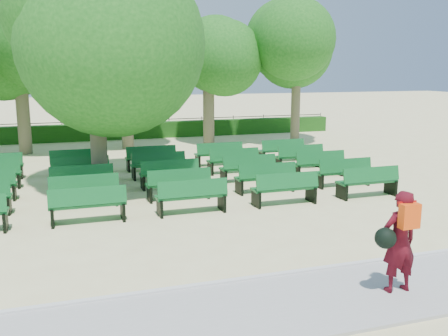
# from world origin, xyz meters

# --- Properties ---
(ground) EXTENTS (120.00, 120.00, 0.00)m
(ground) POSITION_xyz_m (0.00, 0.00, 0.00)
(ground) COLOR beige
(paving) EXTENTS (30.00, 2.20, 0.06)m
(paving) POSITION_xyz_m (0.00, -7.40, 0.03)
(paving) COLOR #A9A8A5
(paving) RESTS_ON ground
(curb) EXTENTS (30.00, 0.12, 0.10)m
(curb) POSITION_xyz_m (0.00, -6.25, 0.05)
(curb) COLOR silver
(curb) RESTS_ON ground
(hedge) EXTENTS (26.00, 0.70, 0.90)m
(hedge) POSITION_xyz_m (0.00, 14.00, 0.45)
(hedge) COLOR #1B5014
(hedge) RESTS_ON ground
(fence) EXTENTS (26.00, 0.10, 1.02)m
(fence) POSITION_xyz_m (0.00, 14.40, 0.00)
(fence) COLOR black
(fence) RESTS_ON ground
(tree_line) EXTENTS (21.80, 6.80, 7.04)m
(tree_line) POSITION_xyz_m (0.00, 10.00, 0.00)
(tree_line) COLOR #236C1D
(tree_line) RESTS_ON ground
(bench_array) EXTENTS (1.97, 0.74, 1.22)m
(bench_array) POSITION_xyz_m (-1.18, 1.65, 0.10)
(bench_array) COLOR #105E26
(bench_array) RESTS_ON ground
(tree_among) EXTENTS (5.60, 5.60, 7.51)m
(tree_among) POSITION_xyz_m (-1.94, 2.21, 4.97)
(tree_among) COLOR brown
(tree_among) RESTS_ON ground
(person) EXTENTS (0.85, 0.51, 1.82)m
(person) POSITION_xyz_m (2.34, -7.54, 1.00)
(person) COLOR #480A14
(person) RESTS_ON ground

